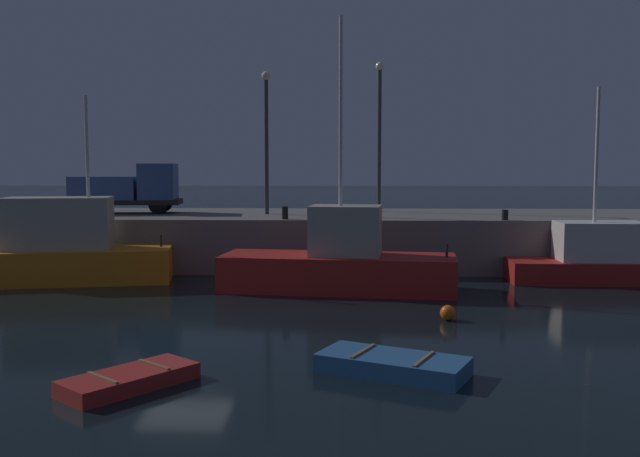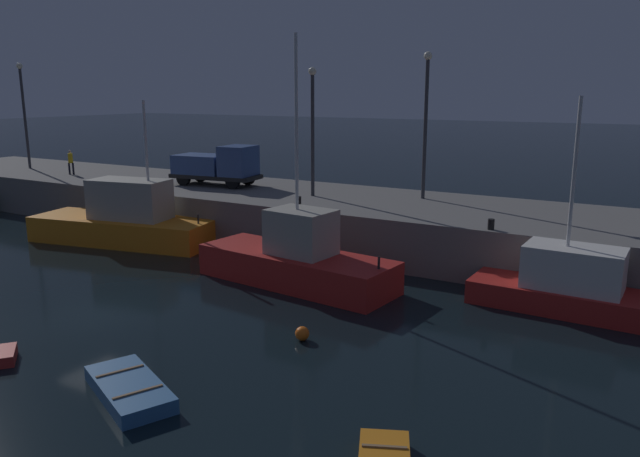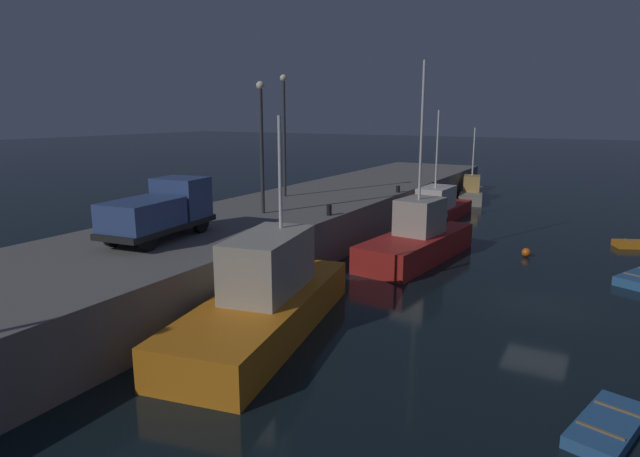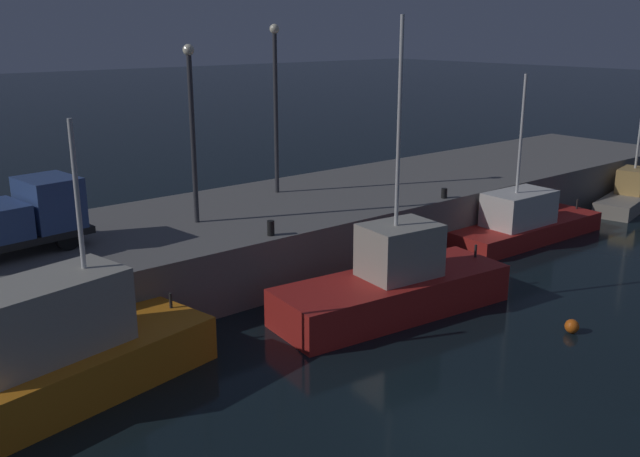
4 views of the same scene
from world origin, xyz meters
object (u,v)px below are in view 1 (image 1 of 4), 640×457
Objects in this scene: bollard_central at (285,213)px; bollard_east at (505,215)px; fishing_boat_blue at (49,253)px; fishing_boat_white at (340,263)px; lamp_post_east at (266,130)px; mooring_buoy_near at (448,313)px; fishing_trawler_green at (612,260)px; rowboat_white_mid at (129,379)px; lamp_post_central at (379,125)px; dinghy_orange_near at (393,365)px; utility_truck at (129,189)px.

bollard_central is 9.71m from bollard_east.
fishing_boat_blue reaches higher than bollard_east.
lamp_post_east is at bearing 116.02° from fishing_boat_white.
mooring_buoy_near is at bearing -57.54° from bollard_central.
lamp_post_east is 5.32m from bollard_central.
fishing_trawler_green is 21.34m from rowboat_white_mid.
lamp_post_central is at bearing 141.08° from fishing_trawler_green.
bollard_east is at bearing 28.76° from fishing_boat_white.
fishing_trawler_green is 13.45m from lamp_post_central.
rowboat_white_mid is at bearing -92.25° from lamp_post_east.
bollard_east is at bearing 68.26° from dinghy_orange_near.
rowboat_white_mid is 23.82m from lamp_post_central.
bollard_central is (-4.46, -5.71, -4.25)m from lamp_post_central.
fishing_boat_blue is 22.13× the size of mooring_buoy_near.
rowboat_white_mid is at bearing -137.68° from fishing_trawler_green.
mooring_buoy_near is 11.30m from bollard_central.
bollard_central is (8.26, -3.85, -0.96)m from utility_truck.
fishing_trawler_green is 1.17× the size of lamp_post_central.
bollard_east is (7.22, 3.96, 1.62)m from fishing_boat_white.
mooring_buoy_near is at bearing -136.50° from fishing_trawler_green.
mooring_buoy_near is 0.07× the size of lamp_post_east.
fishing_boat_white is 1.35× the size of lamp_post_central.
fishing_boat_white is 6.26m from mooring_buoy_near.
fishing_boat_white reaches higher than fishing_trawler_green.
bollard_east is at bearing -12.59° from utility_truck.
bollard_central is at bearing -24.97° from utility_truck.
mooring_buoy_near is 0.06× the size of lamp_post_central.
bollard_central is at bearing 172.46° from fishing_trawler_green.
mooring_buoy_near is at bearing 69.63° from dinghy_orange_near.
bollard_east is (3.80, 9.13, 2.45)m from mooring_buoy_near.
dinghy_orange_near is 5.92m from rowboat_white_mid.
fishing_boat_white is 10.09m from lamp_post_east.
fishing_boat_white is 5.11m from bollard_central.
fishing_boat_white is 1.15× the size of fishing_trawler_green.
fishing_trawler_green is at bearing -14.43° from utility_truck.
lamp_post_east is at bearing -158.27° from lamp_post_central.
mooring_buoy_near is 19.64m from utility_truck.
fishing_boat_blue is 23.41× the size of bollard_east.
utility_truck is (-12.72, -1.86, -3.30)m from lamp_post_central.
rowboat_white_mid is at bearing -167.99° from dinghy_orange_near.
utility_truck is at bearing 137.16° from mooring_buoy_near.
dinghy_orange_near is at bearing -127.22° from fishing_trawler_green.
fishing_boat_white is at bearing -63.98° from lamp_post_east.
dinghy_orange_near is 0.48× the size of lamp_post_central.
mooring_buoy_near is 10.19m from bollard_east.
lamp_post_central is at bearing 95.55° from mooring_buoy_near.
fishing_boat_white is at bearing 123.49° from mooring_buoy_near.
bollard_central is (-5.91, 9.30, 2.51)m from mooring_buoy_near.
dinghy_orange_near is at bearing -57.28° from utility_truck.
dinghy_orange_near is 1.22× the size of rowboat_white_mid.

